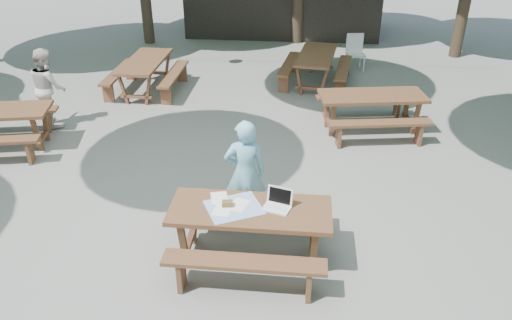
{
  "coord_description": "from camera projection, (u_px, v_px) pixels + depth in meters",
  "views": [
    {
      "loc": [
        1.3,
        -6.31,
        4.22
      ],
      "look_at": [
        0.72,
        -0.56,
        1.05
      ],
      "focal_mm": 35.0,
      "sensor_mm": 36.0,
      "label": 1
    }
  ],
  "objects": [
    {
      "name": "picnic_table_ne",
      "position": [
        371.0,
        112.0,
        9.65
      ],
      "size": [
        2.13,
        1.87,
        0.75
      ],
      "rotation": [
        0.0,
        0.0,
        0.16
      ],
      "color": "#4E341B",
      "rests_on": "ground"
    },
    {
      "name": "tabletop_clutter",
      "position": [
        232.0,
        206.0,
        6.14
      ],
      "size": [
        0.83,
        0.78,
        0.08
      ],
      "color": "#3D74D2",
      "rests_on": "main_picnic_table"
    },
    {
      "name": "laptop",
      "position": [
        278.0,
        202.0,
        6.13
      ],
      "size": [
        0.39,
        0.34,
        0.24
      ],
      "rotation": [
        0.0,
        0.0,
        -0.3
      ],
      "color": "white",
      "rests_on": "main_picnic_table"
    },
    {
      "name": "picnic_table_far_e",
      "position": [
        316.0,
        68.0,
        11.97
      ],
      "size": [
        1.81,
        2.09,
        0.75
      ],
      "rotation": [
        0.0,
        0.0,
        1.44
      ],
      "color": "#4E341B",
      "rests_on": "ground"
    },
    {
      "name": "main_picnic_table",
      "position": [
        250.0,
        232.0,
        6.3
      ],
      "size": [
        2.0,
        1.58,
        0.75
      ],
      "color": "#4E341B",
      "rests_on": "ground"
    },
    {
      "name": "ground",
      "position": [
        213.0,
        200.0,
        7.65
      ],
      "size": [
        80.0,
        80.0,
        0.0
      ],
      "primitive_type": "plane",
      "color": "slate",
      "rests_on": "ground"
    },
    {
      "name": "second_person",
      "position": [
        48.0,
        87.0,
        9.76
      ],
      "size": [
        0.93,
        0.95,
        1.54
      ],
      "primitive_type": "imported",
      "rotation": [
        0.0,
        0.0,
        2.3
      ],
      "color": "silver",
      "rests_on": "ground"
    },
    {
      "name": "picnic_table_far_w",
      "position": [
        146.0,
        75.0,
        11.52
      ],
      "size": [
        1.58,
        2.0,
        0.75
      ],
      "rotation": [
        0.0,
        0.0,
        1.57
      ],
      "color": "#4E341B",
      "rests_on": "ground"
    },
    {
      "name": "plastic_chair",
      "position": [
        355.0,
        60.0,
        13.0
      ],
      "size": [
        0.51,
        0.51,
        0.9
      ],
      "rotation": [
        0.0,
        0.0,
        0.17
      ],
      "color": "white",
      "rests_on": "ground"
    },
    {
      "name": "woman",
      "position": [
        245.0,
        173.0,
        6.82
      ],
      "size": [
        0.63,
        0.47,
        1.57
      ],
      "primitive_type": "imported",
      "rotation": [
        0.0,
        0.0,
        3.33
      ],
      "color": "#7BC4E1",
      "rests_on": "ground"
    }
  ]
}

